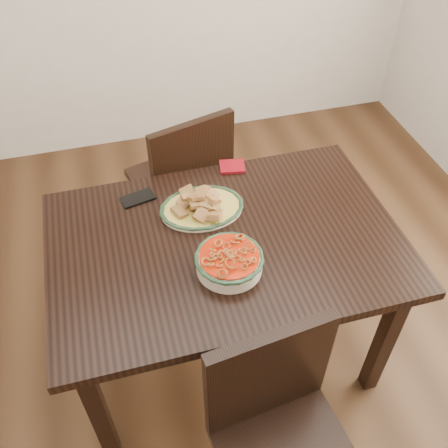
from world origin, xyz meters
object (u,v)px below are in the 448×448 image
object	(u,v)px
dining_table	(225,255)
chair_near	(279,429)
noodle_bowl	(229,260)
smartphone	(138,198)
chair_far	(184,179)
fish_plate	(202,202)

from	to	relation	value
dining_table	chair_near	distance (m)	0.65
noodle_bowl	smartphone	bearing A→B (deg)	119.91
dining_table	chair_far	distance (m)	0.70
dining_table	noodle_bowl	distance (m)	0.19
chair_far	smartphone	world-z (taller)	chair_far
chair_near	smartphone	bearing A→B (deg)	100.46
chair_near	noodle_bowl	distance (m)	0.57
chair_far	fish_plate	xyz separation A→B (m)	(-0.02, -0.51, 0.30)
chair_near	fish_plate	bearing A→B (deg)	87.16
fish_plate	noodle_bowl	xyz separation A→B (m)	(0.02, -0.32, -0.00)
chair_near	smartphone	world-z (taller)	chair_near
chair_far	fish_plate	world-z (taller)	chair_far
dining_table	chair_near	world-z (taller)	chair_near
chair_far	chair_near	world-z (taller)	same
chair_far	smartphone	bearing A→B (deg)	39.10
fish_plate	smartphone	distance (m)	0.27
dining_table	fish_plate	bearing A→B (deg)	105.03
fish_plate	smartphone	xyz separation A→B (m)	(-0.24, 0.13, -0.04)
dining_table	smartphone	bearing A→B (deg)	132.50
chair_near	chair_far	bearing A→B (deg)	84.65
smartphone	chair_far	bearing A→B (deg)	42.47
fish_plate	chair_near	bearing A→B (deg)	-86.15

